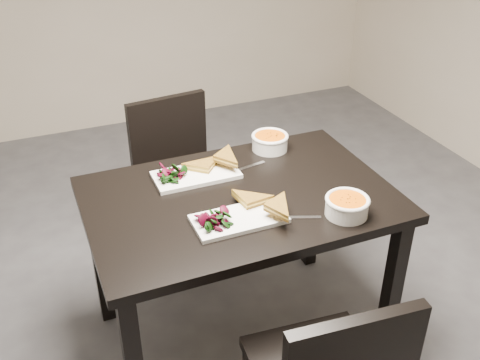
{
  "coord_description": "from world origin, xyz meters",
  "views": [
    {
      "loc": [
        -0.35,
        -1.71,
        1.93
      ],
      "look_at": [
        0.36,
        0.01,
        0.82
      ],
      "focal_mm": 41.82,
      "sensor_mm": 36.0,
      "label": 1
    }
  ],
  "objects_px": {
    "table": "(240,216)",
    "plate_near": "(239,219)",
    "plate_far": "(196,175)",
    "chair_far": "(178,170)",
    "soup_bowl_near": "(347,205)",
    "soup_bowl_far": "(270,141)"
  },
  "relations": [
    {
      "from": "table",
      "to": "plate_near",
      "type": "bearing_deg",
      "value": -113.67
    },
    {
      "from": "plate_far",
      "to": "chair_far",
      "type": "bearing_deg",
      "value": 82.4
    },
    {
      "from": "soup_bowl_near",
      "to": "plate_near",
      "type": "bearing_deg",
      "value": 163.59
    },
    {
      "from": "plate_near",
      "to": "table",
      "type": "bearing_deg",
      "value": 66.33
    },
    {
      "from": "table",
      "to": "plate_far",
      "type": "xyz_separation_m",
      "value": [
        -0.11,
        0.2,
        0.11
      ]
    },
    {
      "from": "table",
      "to": "soup_bowl_far",
      "type": "xyz_separation_m",
      "value": [
        0.27,
        0.31,
        0.14
      ]
    },
    {
      "from": "plate_far",
      "to": "soup_bowl_far",
      "type": "bearing_deg",
      "value": 15.43
    },
    {
      "from": "table",
      "to": "plate_far",
      "type": "relative_size",
      "value": 3.42
    },
    {
      "from": "soup_bowl_near",
      "to": "soup_bowl_far",
      "type": "bearing_deg",
      "value": 93.94
    },
    {
      "from": "soup_bowl_near",
      "to": "soup_bowl_far",
      "type": "xyz_separation_m",
      "value": [
        -0.04,
        0.58,
        0.0
      ]
    },
    {
      "from": "soup_bowl_far",
      "to": "table",
      "type": "bearing_deg",
      "value": -131.45
    },
    {
      "from": "plate_far",
      "to": "soup_bowl_near",
      "type": "bearing_deg",
      "value": -48.19
    },
    {
      "from": "plate_near",
      "to": "soup_bowl_far",
      "type": "relative_size",
      "value": 2.05
    },
    {
      "from": "chair_far",
      "to": "soup_bowl_far",
      "type": "distance_m",
      "value": 0.61
    },
    {
      "from": "table",
      "to": "chair_far",
      "type": "xyz_separation_m",
      "value": [
        -0.04,
        0.73,
        -0.17
      ]
    },
    {
      "from": "chair_far",
      "to": "plate_far",
      "type": "height_order",
      "value": "chair_far"
    },
    {
      "from": "chair_far",
      "to": "plate_far",
      "type": "bearing_deg",
      "value": -104.12
    },
    {
      "from": "chair_far",
      "to": "plate_far",
      "type": "xyz_separation_m",
      "value": [
        -0.07,
        -0.53,
        0.27
      ]
    },
    {
      "from": "chair_far",
      "to": "plate_near",
      "type": "height_order",
      "value": "chair_far"
    },
    {
      "from": "plate_near",
      "to": "chair_far",
      "type": "bearing_deg",
      "value": 88.19
    },
    {
      "from": "plate_near",
      "to": "soup_bowl_far",
      "type": "xyz_separation_m",
      "value": [
        0.34,
        0.47,
        0.03
      ]
    },
    {
      "from": "plate_far",
      "to": "soup_bowl_far",
      "type": "relative_size",
      "value": 2.11
    }
  ]
}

